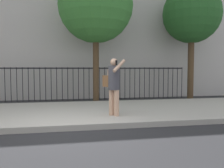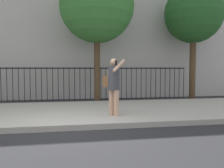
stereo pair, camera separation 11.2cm
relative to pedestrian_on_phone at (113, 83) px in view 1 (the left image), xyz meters
The scene contains 6 objects.
ground_plane 2.05m from the pedestrian_on_phone, 142.27° to the right, with size 60.00×60.00×0.00m, color #28282B.
sidewalk 2.06m from the pedestrian_on_phone, 139.77° to the left, with size 28.00×4.40×0.15m, color #B2ADA3.
iron_fence 5.04m from the pedestrian_on_phone, 105.65° to the left, with size 12.03×0.04×1.60m.
pedestrian_on_phone is the anchor object (origin of this frame).
street_tree_near 4.97m from the pedestrian_on_phone, 90.10° to the left, with size 3.28×3.28×5.93m.
street_tree_mid 6.86m from the pedestrian_on_phone, 40.71° to the left, with size 2.79×2.79×5.56m.
Camera 1 is at (-0.08, -6.01, 1.52)m, focal length 39.60 mm.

